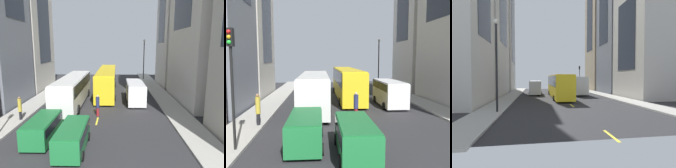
% 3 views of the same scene
% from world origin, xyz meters
% --- Properties ---
extents(ground_plane, '(42.97, 42.97, 0.00)m').
position_xyz_m(ground_plane, '(0.00, 0.00, 0.00)').
color(ground_plane, '#28282B').
extents(sidewalk_west, '(2.59, 44.00, 0.15)m').
position_xyz_m(sidewalk_west, '(-8.19, 0.00, 0.07)').
color(sidewalk_west, '#9E9B93').
rests_on(sidewalk_west, ground).
extents(sidewalk_east, '(2.59, 44.00, 0.15)m').
position_xyz_m(sidewalk_east, '(8.19, 0.00, 0.07)').
color(sidewalk_east, '#9E9B93').
rests_on(sidewalk_east, ground).
extents(lane_stripe_0, '(0.16, 2.00, 0.01)m').
position_xyz_m(lane_stripe_0, '(0.00, -21.00, 0.01)').
color(lane_stripe_0, yellow).
rests_on(lane_stripe_0, ground).
extents(lane_stripe_1, '(0.16, 2.00, 0.01)m').
position_xyz_m(lane_stripe_1, '(0.00, -10.50, 0.01)').
color(lane_stripe_1, yellow).
rests_on(lane_stripe_1, ground).
extents(lane_stripe_2, '(0.16, 2.00, 0.01)m').
position_xyz_m(lane_stripe_2, '(0.00, 0.00, 0.01)').
color(lane_stripe_2, yellow).
rests_on(lane_stripe_2, ground).
extents(lane_stripe_3, '(0.16, 2.00, 0.01)m').
position_xyz_m(lane_stripe_3, '(0.00, 10.50, 0.01)').
color(lane_stripe_3, yellow).
rests_on(lane_stripe_3, ground).
extents(lane_stripe_4, '(0.16, 2.00, 0.01)m').
position_xyz_m(lane_stripe_4, '(0.00, 21.00, 0.01)').
color(lane_stripe_4, yellow).
rests_on(lane_stripe_4, ground).
extents(building_west_0, '(6.93, 8.35, 44.65)m').
position_xyz_m(building_west_0, '(-13.12, -14.18, 22.32)').
color(building_west_0, tan).
rests_on(building_west_0, ground).
extents(building_west_2, '(9.24, 9.25, 19.27)m').
position_xyz_m(building_west_2, '(-14.26, 4.55, 9.63)').
color(building_west_2, '#B7B2A8').
rests_on(building_west_2, ground).
extents(building_east_0, '(9.93, 8.75, 31.01)m').
position_xyz_m(building_east_0, '(14.60, -15.60, 15.50)').
color(building_east_0, '#B7B2A8').
rests_on(building_east_0, ground).
extents(city_bus_white, '(2.81, 12.52, 3.35)m').
position_xyz_m(city_bus_white, '(-3.43, -4.57, 2.01)').
color(city_bus_white, silver).
rests_on(city_bus_white, ground).
extents(streetcar_yellow, '(2.70, 14.94, 3.59)m').
position_xyz_m(streetcar_yellow, '(0.37, 1.45, 2.13)').
color(streetcar_yellow, yellow).
rests_on(streetcar_yellow, ground).
extents(delivery_van_white, '(2.25, 6.14, 2.58)m').
position_xyz_m(delivery_van_white, '(4.18, -3.75, 1.52)').
color(delivery_van_white, white).
rests_on(delivery_van_white, ground).
extents(car_green_0, '(1.93, 4.62, 1.73)m').
position_xyz_m(car_green_0, '(-1.15, -15.96, 1.02)').
color(car_green_0, '#1E7238').
rests_on(car_green_0, ground).
extents(car_green_1, '(1.97, 4.58, 1.73)m').
position_xyz_m(car_green_1, '(-3.72, -14.50, 1.02)').
color(car_green_1, '#1E7238').
rests_on(car_green_1, ground).
extents(pedestrian_crossing_mid, '(0.34, 0.34, 2.24)m').
position_xyz_m(pedestrian_crossing_mid, '(-7.25, -10.63, 1.34)').
color(pedestrian_crossing_mid, black).
rests_on(pedestrian_crossing_mid, ground).
extents(pedestrian_walking_far, '(0.37, 0.37, 2.19)m').
position_xyz_m(pedestrian_walking_far, '(-0.07, -9.03, 1.16)').
color(pedestrian_walking_far, maroon).
rests_on(pedestrian_walking_far, ground).
extents(traffic_light_near_corner, '(0.32, 0.44, 6.16)m').
position_xyz_m(traffic_light_near_corner, '(-7.29, -15.20, 4.41)').
color(traffic_light_near_corner, black).
rests_on(traffic_light_near_corner, ground).
extents(streetlamp_near, '(0.44, 0.44, 8.09)m').
position_xyz_m(streetlamp_near, '(7.39, 13.71, 5.02)').
color(streetlamp_near, black).
rests_on(streetlamp_near, ground).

